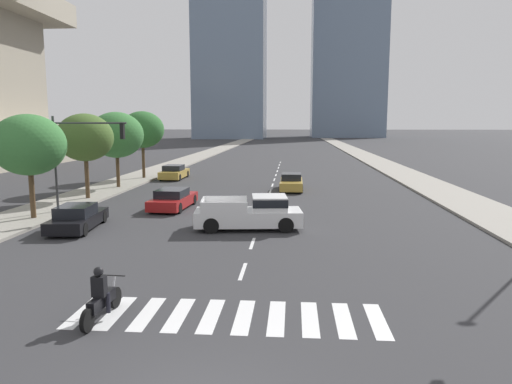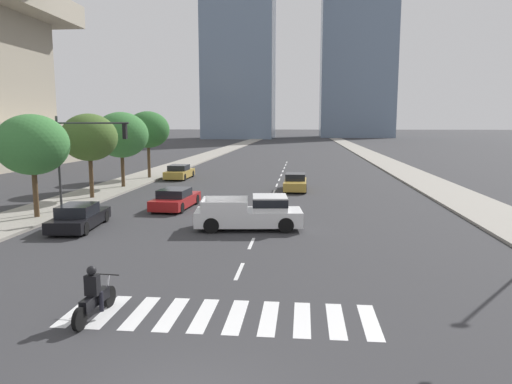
% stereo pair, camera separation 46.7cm
% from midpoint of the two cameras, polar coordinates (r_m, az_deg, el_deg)
% --- Properties ---
extents(sidewalk_east, '(4.00, 260.00, 0.15)m').
position_cam_midpoint_polar(sidewalk_east, '(39.65, 21.96, 0.16)').
color(sidewalk_east, gray).
rests_on(sidewalk_east, ground).
extents(sidewalk_west, '(4.00, 260.00, 0.15)m').
position_cam_midpoint_polar(sidewalk_west, '(40.94, -16.02, 0.67)').
color(sidewalk_west, gray).
rests_on(sidewalk_west, ground).
extents(crosswalk_near, '(8.55, 2.37, 0.01)m').
position_cam_midpoint_polar(crosswalk_near, '(13.50, -3.33, -14.60)').
color(crosswalk_near, silver).
rests_on(crosswalk_near, ground).
extents(lane_divider_center, '(0.14, 50.00, 0.01)m').
position_cam_midpoint_polar(lane_divider_center, '(40.67, 2.85, 0.83)').
color(lane_divider_center, silver).
rests_on(lane_divider_center, ground).
extents(motorcycle_trailing, '(0.70, 2.24, 1.49)m').
position_cam_midpoint_polar(motorcycle_trailing, '(13.77, -17.87, -11.94)').
color(motorcycle_trailing, black).
rests_on(motorcycle_trailing, ground).
extents(pickup_truck, '(5.47, 2.63, 1.67)m').
position_cam_midpoint_polar(pickup_truck, '(23.70, 0.31, -2.53)').
color(pickup_truck, silver).
rests_on(pickup_truck, ground).
extents(sedan_gold_0, '(1.79, 4.49, 1.32)m').
position_cam_midpoint_polar(sedan_gold_0, '(37.57, 5.09, 1.13)').
color(sedan_gold_0, '#B28E38').
rests_on(sedan_gold_0, ground).
extents(sedan_gold_1, '(1.97, 4.63, 1.34)m').
position_cam_midpoint_polar(sedan_gold_1, '(45.79, -8.89, 2.35)').
color(sedan_gold_1, '#B28E38').
rests_on(sedan_gold_1, ground).
extents(sedan_red_2, '(2.16, 4.84, 1.25)m').
position_cam_midpoint_polar(sedan_red_2, '(29.87, -9.18, -0.84)').
color(sedan_red_2, maroon).
rests_on(sedan_red_2, ground).
extents(sedan_black_3, '(2.20, 4.66, 1.25)m').
position_cam_midpoint_polar(sedan_black_3, '(25.34, -19.96, -2.87)').
color(sedan_black_3, black).
rests_on(sedan_black_3, ground).
extents(traffic_signal_far, '(4.59, 0.28, 5.50)m').
position_cam_midpoint_polar(traffic_signal_far, '(29.05, -19.38, 5.21)').
color(traffic_signal_far, '#333335').
rests_on(traffic_signal_far, sidewalk_west).
extents(street_tree_nearest, '(3.84, 3.84, 5.59)m').
position_cam_midpoint_polar(street_tree_nearest, '(28.28, -24.83, 5.16)').
color(street_tree_nearest, '#4C3823').
rests_on(street_tree_nearest, sidewalk_west).
extents(street_tree_second, '(3.78, 3.78, 5.75)m').
position_cam_midpoint_polar(street_tree_second, '(34.41, -19.00, 6.20)').
color(street_tree_second, '#4C3823').
rests_on(street_tree_second, sidewalk_west).
extents(street_tree_third, '(4.28, 4.28, 5.99)m').
position_cam_midpoint_polar(street_tree_third, '(39.74, -15.53, 6.61)').
color(street_tree_third, '#4C3823').
rests_on(street_tree_third, sidewalk_west).
extents(street_tree_fourth, '(4.01, 4.01, 6.21)m').
position_cam_midpoint_polar(street_tree_fourth, '(45.97, -12.55, 7.30)').
color(street_tree_fourth, '#4C3823').
rests_on(street_tree_fourth, sidewalk_west).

